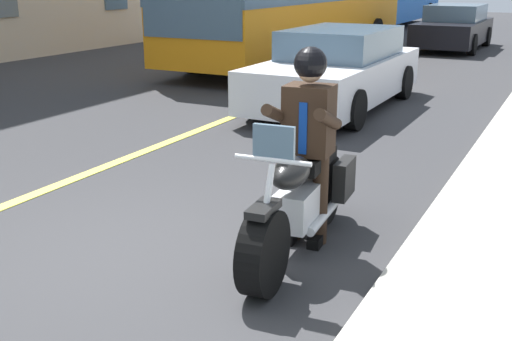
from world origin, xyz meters
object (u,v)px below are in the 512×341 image
object	(u,v)px
motorcycle_main	(300,201)
car_dark	(338,69)
rider_main	(308,130)
car_silver	(454,27)

from	to	relation	value
motorcycle_main	car_dark	xyz separation A→B (m)	(-5.92, -1.88, 0.24)
motorcycle_main	rider_main	world-z (taller)	rider_main
motorcycle_main	rider_main	size ratio (longest dim) A/B	1.28
rider_main	car_silver	size ratio (longest dim) A/B	0.38
motorcycle_main	car_silver	distance (m)	16.58
motorcycle_main	car_silver	xyz separation A→B (m)	(-16.48, -1.85, 0.24)
motorcycle_main	rider_main	bearing A→B (deg)	-173.80
rider_main	car_silver	distance (m)	16.39
rider_main	car_silver	xyz separation A→B (m)	(-16.29, -1.83, -0.35)
motorcycle_main	rider_main	distance (m)	0.61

